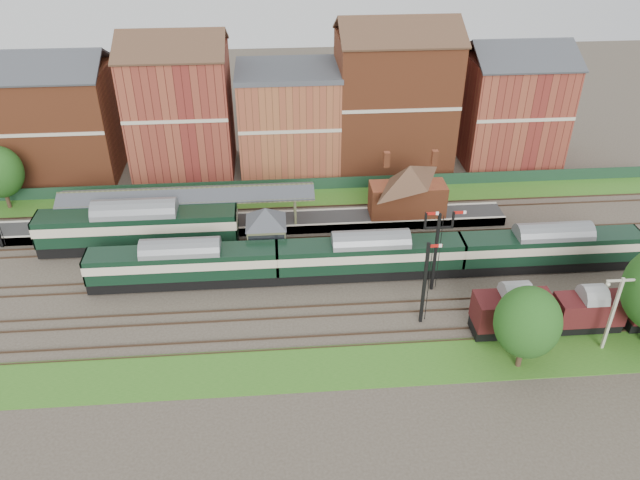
{
  "coord_description": "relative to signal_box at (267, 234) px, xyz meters",
  "views": [
    {
      "loc": [
        -1.9,
        -47.75,
        34.59
      ],
      "look_at": [
        2.05,
        2.0,
        3.0
      ],
      "focal_mm": 35.0,
      "sensor_mm": 36.0,
      "label": 1
    }
  ],
  "objects": [
    {
      "name": "grass_front",
      "position": [
        3.0,
        -15.25,
        -3.16
      ],
      "size": [
        90.0,
        5.0,
        0.06
      ],
      "primitive_type": "cube",
      "color": "#2D6619",
      "rests_on": "ground"
    },
    {
      "name": "goods_van_a",
      "position": [
        20.07,
        -12.25,
        -1.01
      ],
      "size": [
        6.35,
        2.75,
        3.85
      ],
      "color": "black",
      "rests_on": "ground"
    },
    {
      "name": "platform",
      "position": [
        -2.0,
        6.5,
        -2.69
      ],
      "size": [
        55.0,
        3.4,
        1.0
      ],
      "primitive_type": "cube",
      "color": "#2D2D2D",
      "rests_on": "ground"
    },
    {
      "name": "grass_back",
      "position": [
        3.0,
        12.75,
        -3.16
      ],
      "size": [
        90.0,
        4.5,
        0.06
      ],
      "primitive_type": "cube",
      "color": "#2D6619",
      "rests_on": "ground"
    },
    {
      "name": "goods_van_b",
      "position": [
        26.61,
        -12.25,
        -1.27
      ],
      "size": [
        5.54,
        2.4,
        3.36
      ],
      "color": "black",
      "rests_on": "ground"
    },
    {
      "name": "dmu_train",
      "position": [
        9.57,
        -3.25,
        -0.85
      ],
      "size": [
        51.86,
        2.73,
        3.98
      ],
      "color": "black",
      "rests_on": "ground"
    },
    {
      "name": "signal_box",
      "position": [
        0.0,
        0.0,
        0.0
      ],
      "size": [
        5.4,
        5.4,
        6.0
      ],
      "color": "#59694B",
      "rests_on": "ground"
    },
    {
      "name": "semaphore_bracket",
      "position": [
        15.04,
        -5.75,
        1.44
      ],
      "size": [
        3.6,
        0.25,
        8.18
      ],
      "color": "black",
      "rests_on": "ground"
    },
    {
      "name": "town_backdrop",
      "position": [
        2.82,
        21.75,
        3.81
      ],
      "size": [
        69.0,
        10.0,
        16.0
      ],
      "color": "brown",
      "rests_on": "ground"
    },
    {
      "name": "brick_hut",
      "position": [
        8.0,
        0.0,
        -2.0
      ],
      "size": [
        3.2,
        2.64,
        2.94
      ],
      "color": "maroon",
      "rests_on": "ground"
    },
    {
      "name": "fence",
      "position": [
        3.0,
        14.75,
        -2.44
      ],
      "size": [
        90.0,
        0.12,
        1.5
      ],
      "primitive_type": "cube",
      "color": "#193823",
      "rests_on": "ground"
    },
    {
      "name": "platform_railcar",
      "position": [
        -12.75,
        3.25,
        -0.55
      ],
      "size": [
        19.68,
        3.1,
        4.53
      ],
      "color": "black",
      "rests_on": "ground"
    },
    {
      "name": "semaphore_siding",
      "position": [
        13.02,
        -10.25,
        0.96
      ],
      "size": [
        1.23,
        0.25,
        8.0
      ],
      "color": "black",
      "rests_on": "ground"
    },
    {
      "name": "ground",
      "position": [
        3.0,
        -3.25,
        -3.19
      ],
      "size": [
        160.0,
        160.0,
        0.0
      ],
      "primitive_type": "plane",
      "color": "#473D33",
      "rests_on": "ground"
    },
    {
      "name": "yard_lamp",
      "position": [
        27.0,
        -14.75,
        0.79
      ],
      "size": [
        2.6,
        0.22,
        7.0
      ],
      "color": "beige",
      "rests_on": "ground"
    },
    {
      "name": "canopy",
      "position": [
        -8.0,
        6.5,
        1.39
      ],
      "size": [
        26.0,
        3.89,
        4.08
      ],
      "color": "#47482D",
      "rests_on": "platform"
    },
    {
      "name": "station_building",
      "position": [
        15.0,
        6.5,
        0.76
      ],
      "size": [
        8.1,
        8.1,
        5.9
      ],
      "color": "brown",
      "rests_on": "platform"
    },
    {
      "name": "tree_far",
      "position": [
        19.48,
        -16.21,
        1.22
      ],
      "size": [
        5.0,
        5.0,
        7.3
      ],
      "color": "#382619",
      "rests_on": "ground"
    }
  ]
}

